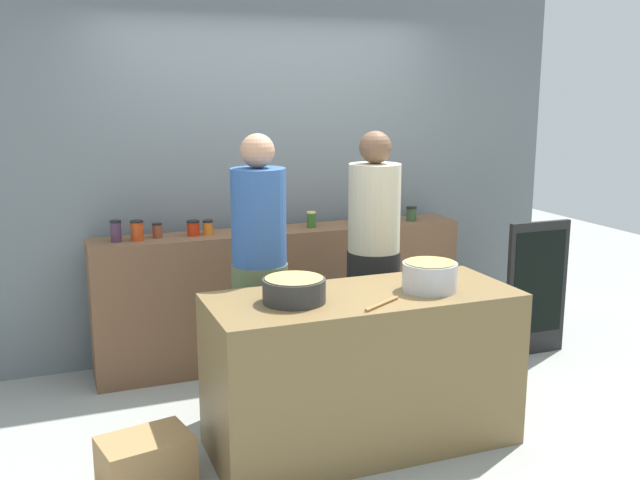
{
  "coord_description": "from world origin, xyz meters",
  "views": [
    {
      "loc": [
        -1.6,
        -3.74,
        1.98
      ],
      "look_at": [
        0.0,
        0.35,
        1.05
      ],
      "focal_mm": 40.59,
      "sensor_mm": 36.0,
      "label": 1
    }
  ],
  "objects_px": {
    "preserve_jar_1": "(137,231)",
    "cook_with_tongs": "(260,289)",
    "preserve_jar_7": "(365,216)",
    "cook_in_cap": "(373,274)",
    "preserve_jar_4": "(208,227)",
    "preserve_jar_6": "(311,220)",
    "preserve_jar_3": "(193,228)",
    "preserve_jar_8": "(411,214)",
    "cooking_pot_left": "(294,290)",
    "preserve_jar_0": "(116,231)",
    "wooden_spoon": "(382,304)",
    "preserve_jar_2": "(157,230)",
    "cooking_pot_center": "(430,276)",
    "chalkboard_sign": "(537,288)",
    "preserve_jar_5": "(270,219)",
    "bread_crate": "(146,461)"
  },
  "relations": [
    {
      "from": "preserve_jar_4",
      "to": "wooden_spoon",
      "type": "distance_m",
      "value": 1.72
    },
    {
      "from": "preserve_jar_2",
      "to": "cooking_pot_left",
      "type": "relative_size",
      "value": 0.3
    },
    {
      "from": "preserve_jar_5",
      "to": "chalkboard_sign",
      "type": "relative_size",
      "value": 0.15
    },
    {
      "from": "preserve_jar_4",
      "to": "chalkboard_sign",
      "type": "distance_m",
      "value": 2.47
    },
    {
      "from": "preserve_jar_6",
      "to": "chalkboard_sign",
      "type": "height_order",
      "value": "preserve_jar_6"
    },
    {
      "from": "preserve_jar_7",
      "to": "preserve_jar_8",
      "type": "bearing_deg",
      "value": -1.02
    },
    {
      "from": "preserve_jar_1",
      "to": "cook_with_tongs",
      "type": "distance_m",
      "value": 1.02
    },
    {
      "from": "preserve_jar_1",
      "to": "cooking_pot_left",
      "type": "distance_m",
      "value": 1.53
    },
    {
      "from": "preserve_jar_4",
      "to": "cook_in_cap",
      "type": "xyz_separation_m",
      "value": [
        0.94,
        -0.68,
        -0.25
      ]
    },
    {
      "from": "preserve_jar_1",
      "to": "wooden_spoon",
      "type": "bearing_deg",
      "value": -57.73
    },
    {
      "from": "preserve_jar_3",
      "to": "cook_in_cap",
      "type": "xyz_separation_m",
      "value": [
        1.04,
        -0.69,
        -0.25
      ]
    },
    {
      "from": "preserve_jar_0",
      "to": "wooden_spoon",
      "type": "distance_m",
      "value": 2.0
    },
    {
      "from": "cooking_pot_left",
      "to": "cook_with_tongs",
      "type": "relative_size",
      "value": 0.19
    },
    {
      "from": "preserve_jar_0",
      "to": "preserve_jar_8",
      "type": "distance_m",
      "value": 2.18
    },
    {
      "from": "preserve_jar_7",
      "to": "cook_in_cap",
      "type": "bearing_deg",
      "value": -110.15
    },
    {
      "from": "chalkboard_sign",
      "to": "preserve_jar_6",
      "type": "bearing_deg",
      "value": 159.85
    },
    {
      "from": "cooking_pot_center",
      "to": "cook_with_tongs",
      "type": "relative_size",
      "value": 0.18
    },
    {
      "from": "preserve_jar_4",
      "to": "wooden_spoon",
      "type": "height_order",
      "value": "preserve_jar_4"
    },
    {
      "from": "wooden_spoon",
      "to": "chalkboard_sign",
      "type": "height_order",
      "value": "chalkboard_sign"
    },
    {
      "from": "preserve_jar_3",
      "to": "cooking_pot_left",
      "type": "height_order",
      "value": "preserve_jar_3"
    },
    {
      "from": "cook_with_tongs",
      "to": "wooden_spoon",
      "type": "bearing_deg",
      "value": -64.52
    },
    {
      "from": "preserve_jar_0",
      "to": "cooking_pot_center",
      "type": "height_order",
      "value": "preserve_jar_0"
    },
    {
      "from": "preserve_jar_4",
      "to": "cooking_pot_left",
      "type": "relative_size",
      "value": 0.31
    },
    {
      "from": "preserve_jar_6",
      "to": "preserve_jar_8",
      "type": "bearing_deg",
      "value": -1.55
    },
    {
      "from": "cook_with_tongs",
      "to": "cooking_pot_left",
      "type": "bearing_deg",
      "value": -89.77
    },
    {
      "from": "preserve_jar_1",
      "to": "preserve_jar_0",
      "type": "bearing_deg",
      "value": 177.31
    },
    {
      "from": "preserve_jar_3",
      "to": "preserve_jar_6",
      "type": "distance_m",
      "value": 0.86
    },
    {
      "from": "preserve_jar_4",
      "to": "bread_crate",
      "type": "distance_m",
      "value": 1.81
    },
    {
      "from": "preserve_jar_8",
      "to": "cooking_pot_left",
      "type": "distance_m",
      "value": 1.98
    },
    {
      "from": "cooking_pot_center",
      "to": "preserve_jar_0",
      "type": "bearing_deg",
      "value": 136.4
    },
    {
      "from": "preserve_jar_1",
      "to": "cooking_pot_center",
      "type": "relative_size",
      "value": 0.44
    },
    {
      "from": "wooden_spoon",
      "to": "cooking_pot_left",
      "type": "bearing_deg",
      "value": 150.97
    },
    {
      "from": "preserve_jar_2",
      "to": "cooking_pot_center",
      "type": "relative_size",
      "value": 0.32
    },
    {
      "from": "preserve_jar_1",
      "to": "cook_with_tongs",
      "type": "xyz_separation_m",
      "value": [
        0.62,
        -0.77,
        -0.26
      ]
    },
    {
      "from": "preserve_jar_2",
      "to": "cooking_pot_left",
      "type": "xyz_separation_m",
      "value": [
        0.48,
        -1.44,
        -0.09
      ]
    },
    {
      "from": "preserve_jar_2",
      "to": "cook_with_tongs",
      "type": "bearing_deg",
      "value": -59.75
    },
    {
      "from": "preserve_jar_2",
      "to": "cook_with_tongs",
      "type": "xyz_separation_m",
      "value": [
        0.48,
        -0.82,
        -0.25
      ]
    },
    {
      "from": "preserve_jar_1",
      "to": "chalkboard_sign",
      "type": "xyz_separation_m",
      "value": [
        2.82,
        -0.58,
        -0.53
      ]
    },
    {
      "from": "preserve_jar_2",
      "to": "cook_in_cap",
      "type": "distance_m",
      "value": 1.49
    },
    {
      "from": "preserve_jar_2",
      "to": "preserve_jar_8",
      "type": "xyz_separation_m",
      "value": [
        1.91,
        -0.07,
        0.01
      ]
    },
    {
      "from": "cook_with_tongs",
      "to": "preserve_jar_2",
      "type": "bearing_deg",
      "value": 120.25
    },
    {
      "from": "preserve_jar_4",
      "to": "preserve_jar_6",
      "type": "bearing_deg",
      "value": -1.27
    },
    {
      "from": "preserve_jar_8",
      "to": "preserve_jar_1",
      "type": "bearing_deg",
      "value": 179.44
    },
    {
      "from": "preserve_jar_0",
      "to": "preserve_jar_2",
      "type": "relative_size",
      "value": 1.46
    },
    {
      "from": "cooking_pot_center",
      "to": "chalkboard_sign",
      "type": "distance_m",
      "value": 1.73
    },
    {
      "from": "preserve_jar_2",
      "to": "wooden_spoon",
      "type": "height_order",
      "value": "preserve_jar_2"
    },
    {
      "from": "preserve_jar_5",
      "to": "preserve_jar_6",
      "type": "relative_size",
      "value": 1.28
    },
    {
      "from": "cook_in_cap",
      "to": "preserve_jar_4",
      "type": "bearing_deg",
      "value": 144.09
    },
    {
      "from": "preserve_jar_8",
      "to": "preserve_jar_2",
      "type": "bearing_deg",
      "value": 177.93
    },
    {
      "from": "preserve_jar_5",
      "to": "bread_crate",
      "type": "relative_size",
      "value": 0.34
    }
  ]
}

